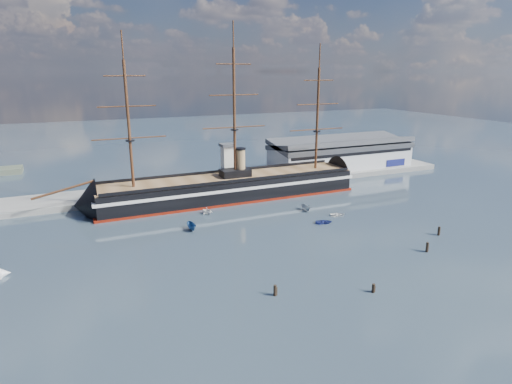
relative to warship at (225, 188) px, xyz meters
name	(u,v)px	position (x,y,z in m)	size (l,w,h in m)	color
ground	(256,215)	(2.72, -20.00, -4.04)	(600.00, 600.00, 0.00)	#2D3946
quay	(242,185)	(12.72, 16.00, -4.04)	(180.00, 18.00, 2.00)	slate
warehouse	(341,154)	(60.72, 20.00, 3.95)	(63.00, 21.00, 11.60)	#B7BABC
quay_tower	(228,163)	(5.72, 13.00, 5.72)	(5.00, 5.00, 15.00)	silver
warship	(225,188)	(0.00, 0.00, 0.00)	(112.90, 16.55, 53.94)	black
motorboat_a	(192,230)	(-18.64, -24.33, -4.04)	(6.19, 2.27, 2.48)	navy
motorboat_b	(324,223)	(17.88, -34.48, -4.04)	(3.03, 1.21, 1.41)	navy
motorboat_c	(306,211)	(19.04, -22.13, -4.04)	(5.72, 2.10, 2.29)	gray
motorboat_d	(207,214)	(-10.53, -12.60, -4.04)	(6.60, 2.86, 2.42)	silver
motorboat_e	(338,216)	(25.44, -30.43, -4.04)	(2.78, 1.11, 1.30)	white
piling_near_left	(275,296)	(-13.39, -66.01, -4.04)	(0.64, 0.64, 2.96)	black
piling_near_mid	(373,292)	(5.10, -72.76, -4.04)	(0.64, 0.64, 2.57)	black
piling_near_right	(427,252)	(29.88, -61.95, -4.04)	(0.64, 0.64, 3.20)	black
piling_far_right	(438,235)	(41.15, -54.81, -4.04)	(0.64, 0.64, 3.15)	black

